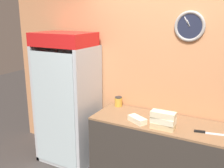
{
  "coord_description": "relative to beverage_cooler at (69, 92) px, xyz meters",
  "views": [
    {
      "loc": [
        0.83,
        -1.99,
        2.13
      ],
      "look_at": [
        -0.69,
        0.84,
        1.26
      ],
      "focal_mm": 42.0,
      "sensor_mm": 36.0,
      "label": 1
    }
  ],
  "objects": [
    {
      "name": "wall_back",
      "position": [
        1.43,
        0.32,
        0.33
      ],
      "size": [
        5.2,
        0.09,
        2.7
      ],
      "color": "tan",
      "rests_on": "ground_plane"
    },
    {
      "name": "sandwich_stack_middle",
      "position": [
        1.48,
        -0.24,
        -0.05
      ],
      "size": [
        0.28,
        0.14,
        0.07
      ],
      "color": "beige",
      "rests_on": "sandwich_stack_bottom"
    },
    {
      "name": "condiment_jar",
      "position": [
        0.7,
        0.19,
        -0.09
      ],
      "size": [
        0.11,
        0.11,
        0.14
      ],
      "color": "gold",
      "rests_on": "prep_counter"
    },
    {
      "name": "chefs_knife",
      "position": [
        1.91,
        -0.13,
        -0.15
      ],
      "size": [
        0.32,
        0.1,
        0.02
      ],
      "color": "silver",
      "rests_on": "prep_counter"
    },
    {
      "name": "sandwich_stack_top",
      "position": [
        1.48,
        -0.24,
        0.01
      ],
      "size": [
        0.27,
        0.12,
        0.07
      ],
      "color": "beige",
      "rests_on": "sandwich_stack_middle"
    },
    {
      "name": "beverage_cooler",
      "position": [
        0.0,
        0.0,
        0.0
      ],
      "size": [
        0.79,
        0.63,
        1.89
      ],
      "color": "#B2B7BC",
      "rests_on": "ground_plane"
    },
    {
      "name": "sandwich_flat_left",
      "position": [
        1.15,
        -0.21,
        -0.12
      ],
      "size": [
        0.26,
        0.21,
        0.07
      ],
      "color": "beige",
      "rests_on": "prep_counter"
    },
    {
      "name": "sandwich_stack_bottom",
      "position": [
        1.48,
        -0.24,
        -0.12
      ],
      "size": [
        0.27,
        0.12,
        0.07
      ],
      "color": "tan",
      "rests_on": "prep_counter"
    },
    {
      "name": "prep_counter",
      "position": [
        1.43,
        -0.05,
        -0.59
      ],
      "size": [
        1.74,
        0.63,
        0.87
      ],
      "color": "#332D28",
      "rests_on": "ground_plane"
    }
  ]
}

